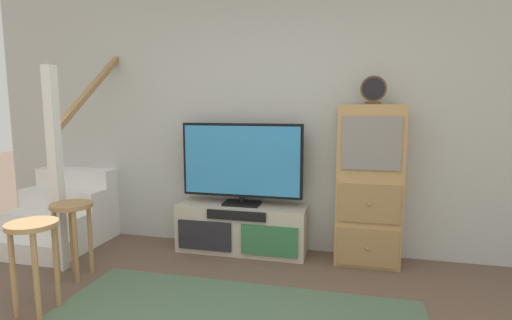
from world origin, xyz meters
name	(u,v)px	position (x,y,z in m)	size (l,w,h in m)	color
back_wall	(277,117)	(0.00, 2.46, 1.35)	(6.40, 0.12, 2.70)	#B2B7B2
media_console	(241,229)	(-0.30, 2.19, 0.24)	(1.29, 0.38, 0.48)	#BCB29E
television	(242,162)	(-0.30, 2.22, 0.91)	(1.21, 0.22, 0.81)	black
side_cabinet	(369,186)	(0.91, 2.20, 0.73)	(0.58, 0.38, 1.47)	tan
desk_clock	(373,90)	(0.92, 2.19, 1.60)	(0.23, 0.08, 0.25)	#4C3823
staircase	(74,204)	(-2.24, 2.20, 0.37)	(1.00, 1.36, 2.20)	white
bar_stool_near	(33,245)	(-1.39, 0.72, 0.50)	(0.34, 0.34, 0.66)	#A37A4C
bar_stool_far	(72,222)	(-1.53, 1.29, 0.49)	(0.34, 0.34, 0.65)	#A37A4C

